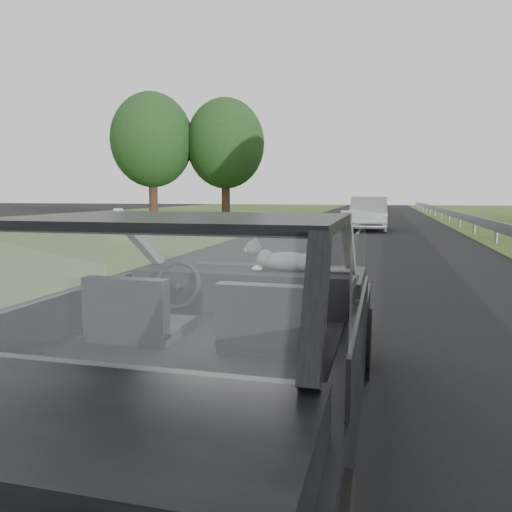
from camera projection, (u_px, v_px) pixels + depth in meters
The scene contains 10 objects.
ground at pixel (217, 437), 3.23m from camera, with size 140.00×140.00×0.00m, color black.
subject_car at pixel (216, 328), 3.14m from camera, with size 1.80×4.00×1.45m, color black.
dashboard at pixel (243, 290), 3.72m from camera, with size 1.58×0.45×0.30m, color black.
driver_seat at pixel (135, 310), 2.94m from camera, with size 0.50×0.72×0.42m, color black.
passenger_seat at pixel (267, 319), 2.74m from camera, with size 0.50×0.72×0.42m, color black.
steering_wheel at pixel (177, 285), 3.53m from camera, with size 0.36×0.36×0.04m, color black.
cat at pixel (287, 260), 3.64m from camera, with size 0.55×0.17×0.25m, color gray.
other_car at pixel (369, 213), 21.67m from camera, with size 1.73×4.37×1.44m, color #B5B8BC.
tree_5 at pixel (152, 159), 28.72m from camera, with size 4.70×4.70×7.12m, color #183C19, non-canonical shape.
tree_6 at pixel (226, 161), 29.11m from camera, with size 4.54×4.54×6.87m, color #183C19, non-canonical shape.
Camera 1 is at (1.01, -2.90, 1.56)m, focal length 35.00 mm.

